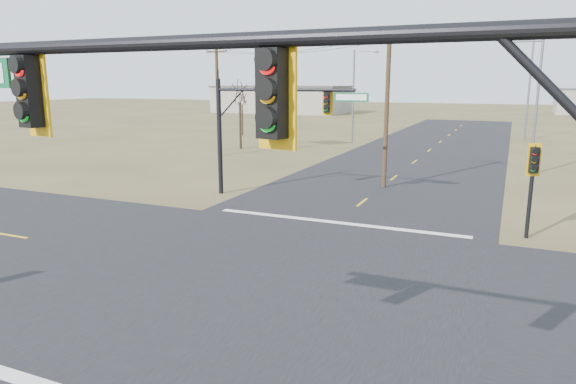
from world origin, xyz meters
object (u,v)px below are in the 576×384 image
at_px(pedestal_signal_ne, 533,168).
at_px(streetlight_b, 527,84).
at_px(highway_sign, 270,103).
at_px(mast_arm_far, 268,112).
at_px(bare_tree_b, 242,97).
at_px(utility_pole_near, 387,107).
at_px(mast_arm_near, 303,164).
at_px(streetlight_c, 355,92).
at_px(utility_pole_far, 218,99).
at_px(bare_tree_a, 240,91).
at_px(streetlight_a, 534,100).

xyz_separation_m(pedestal_signal_ne, streetlight_b, (0.22, 42.15, 3.30)).
distance_m(pedestal_signal_ne, highway_sign, 31.91).
bearing_deg(pedestal_signal_ne, mast_arm_far, 143.66).
bearing_deg(highway_sign, bare_tree_b, 153.04).
bearing_deg(utility_pole_near, mast_arm_far, -134.10).
bearing_deg(mast_arm_near, streetlight_c, 115.85).
height_order(utility_pole_far, streetlight_c, streetlight_c).
xyz_separation_m(utility_pole_near, streetlight_b, (8.14, 33.93, 1.32)).
bearing_deg(bare_tree_a, mast_arm_far, -57.27).
xyz_separation_m(streetlight_b, streetlight_c, (-16.61, -11.64, -0.79)).
distance_m(pedestal_signal_ne, streetlight_b, 42.28).
xyz_separation_m(pedestal_signal_ne, highway_sign, (-22.57, 22.51, 1.47)).
xyz_separation_m(mast_arm_far, pedestal_signal_ne, (13.22, -2.76, -1.82)).
bearing_deg(streetlight_b, highway_sign, -126.86).
distance_m(mast_arm_far, streetlight_b, 41.65).
bearing_deg(bare_tree_b, streetlight_b, 15.30).
xyz_separation_m(streetlight_b, bare_tree_a, (-25.59, -20.48, -0.66)).
bearing_deg(pedestal_signal_ne, mast_arm_near, -125.02).
xyz_separation_m(utility_pole_far, bare_tree_a, (-0.63, 5.14, 0.63)).
bearing_deg(mast_arm_near, mast_arm_far, 127.16).
xyz_separation_m(utility_pole_near, streetlight_c, (-8.46, 22.30, 0.53)).
relative_size(pedestal_signal_ne, streetlight_a, 0.43).
distance_m(mast_arm_near, mast_arm_far, 22.29).
bearing_deg(mast_arm_far, utility_pole_near, 28.27).
xyz_separation_m(bare_tree_a, bare_tree_b, (-6.19, 11.78, -0.95)).
height_order(mast_arm_far, streetlight_b, streetlight_b).
height_order(pedestal_signal_ne, bare_tree_b, bare_tree_b).
bearing_deg(utility_pole_near, bare_tree_a, 142.36).
bearing_deg(utility_pole_near, streetlight_c, 110.79).
relative_size(streetlight_b, bare_tree_a, 1.57).
distance_m(utility_pole_near, utility_pole_far, 18.77).
bearing_deg(bare_tree_b, streetlight_c, -10.97).
bearing_deg(pedestal_signal_ne, streetlight_c, 93.68).
bearing_deg(pedestal_signal_ne, utility_pole_far, 121.70).
height_order(streetlight_b, streetlight_c, streetlight_b).
xyz_separation_m(highway_sign, bare_tree_a, (-2.81, -0.84, 1.17)).
distance_m(streetlight_b, streetlight_c, 20.29).
xyz_separation_m(utility_pole_far, highway_sign, (2.18, 5.98, -0.54)).
distance_m(mast_arm_near, bare_tree_b, 58.01).
distance_m(highway_sign, streetlight_b, 30.13).
xyz_separation_m(pedestal_signal_ne, streetlight_c, (-16.39, 30.51, 2.51)).
bearing_deg(streetlight_c, highway_sign, -141.30).
bearing_deg(bare_tree_b, mast_arm_far, -59.14).
distance_m(utility_pole_near, bare_tree_a, 22.05).
bearing_deg(bare_tree_a, mast_arm_near, -60.21).
relative_size(utility_pole_near, bare_tree_a, 1.34).
bearing_deg(utility_pole_far, utility_pole_near, -26.30).
bearing_deg(mast_arm_far, bare_tree_a, 105.09).
bearing_deg(streetlight_a, mast_arm_near, -96.13).
relative_size(mast_arm_far, highway_sign, 1.40).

